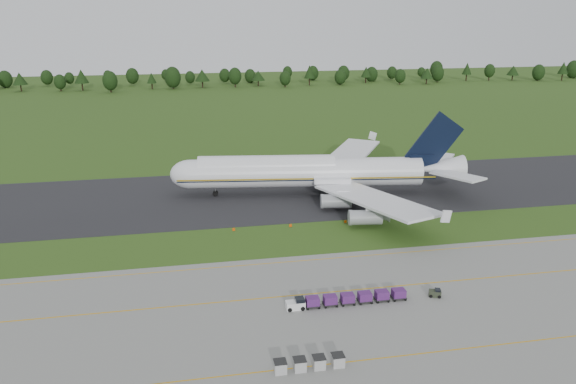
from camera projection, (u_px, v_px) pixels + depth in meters
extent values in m
plane|color=#2B4A16|center=(298.00, 239.00, 107.52)|extent=(600.00, 600.00, 0.00)
cube|color=slate|center=(349.00, 334.00, 75.74)|extent=(300.00, 52.00, 0.06)
cube|color=black|center=(275.00, 194.00, 133.67)|extent=(300.00, 40.00, 0.08)
cube|color=#C88D0B|center=(327.00, 292.00, 86.94)|extent=(300.00, 0.25, 0.01)
cube|color=#C88D0B|center=(363.00, 360.00, 70.12)|extent=(300.00, 0.20, 0.01)
cube|color=#C88D0B|center=(310.00, 260.00, 98.16)|extent=(120.00, 0.20, 0.01)
cylinder|color=black|center=(21.00, 88.00, 299.94)|extent=(0.70, 0.70, 3.61)
cone|color=#1D3613|center=(20.00, 79.00, 298.39)|extent=(7.54, 7.54, 6.43)
cylinder|color=black|center=(61.00, 88.00, 300.37)|extent=(0.70, 0.70, 3.28)
sphere|color=#1D3613|center=(60.00, 82.00, 299.33)|extent=(6.12, 6.12, 6.12)
cylinder|color=black|center=(82.00, 87.00, 303.28)|extent=(0.70, 0.70, 4.03)
cone|color=#1D3613|center=(81.00, 76.00, 301.55)|extent=(7.55, 7.55, 7.17)
cylinder|color=black|center=(111.00, 89.00, 296.17)|extent=(0.70, 0.70, 4.02)
sphere|color=#1D3613|center=(110.00, 81.00, 294.89)|extent=(7.77, 7.77, 7.77)
cylinder|color=black|center=(152.00, 86.00, 309.04)|extent=(0.70, 0.70, 3.24)
cone|color=#1D3613|center=(151.00, 78.00, 307.64)|extent=(5.24, 5.24, 5.75)
cylinder|color=black|center=(173.00, 85.00, 309.32)|extent=(0.70, 0.70, 4.16)
sphere|color=#1D3613|center=(173.00, 77.00, 308.00)|extent=(8.86, 8.86, 8.86)
cylinder|color=black|center=(203.00, 84.00, 314.62)|extent=(0.70, 0.70, 3.65)
cone|color=#1D3613|center=(202.00, 75.00, 313.05)|extent=(8.26, 8.26, 6.49)
cylinder|color=black|center=(235.00, 84.00, 315.97)|extent=(0.70, 0.70, 4.10)
sphere|color=#1D3613|center=(235.00, 76.00, 314.66)|extent=(7.26, 7.26, 7.26)
cylinder|color=black|center=(258.00, 83.00, 321.81)|extent=(0.70, 0.70, 3.11)
cone|color=#1D3613|center=(258.00, 75.00, 320.47)|extent=(7.84, 7.84, 5.54)
cylinder|color=black|center=(285.00, 84.00, 316.34)|extent=(0.70, 0.70, 3.26)
sphere|color=#1D3613|center=(285.00, 78.00, 315.30)|extent=(6.26, 6.26, 6.26)
cylinder|color=black|center=(309.00, 82.00, 323.64)|extent=(0.70, 0.70, 4.16)
cone|color=#1D3613|center=(309.00, 72.00, 321.84)|extent=(6.08, 6.08, 7.40)
cylinder|color=black|center=(340.00, 82.00, 325.40)|extent=(0.70, 0.70, 3.02)
sphere|color=#1D3613|center=(340.00, 77.00, 324.44)|extent=(6.65, 6.65, 6.65)
cylinder|color=black|center=(366.00, 80.00, 334.63)|extent=(0.70, 0.70, 3.46)
cone|color=#1D3613|center=(366.00, 72.00, 333.14)|extent=(5.95, 5.95, 6.16)
cylinder|color=black|center=(400.00, 82.00, 327.34)|extent=(0.70, 0.70, 3.25)
sphere|color=#1D3613|center=(400.00, 76.00, 326.31)|extent=(6.29, 6.29, 6.29)
cylinder|color=black|center=(426.00, 81.00, 329.41)|extent=(0.70, 0.70, 3.36)
cone|color=#1D3613|center=(427.00, 73.00, 327.97)|extent=(7.35, 7.35, 5.97)
cylinder|color=black|center=(437.00, 79.00, 337.83)|extent=(0.70, 0.70, 3.45)
sphere|color=#1D3613|center=(438.00, 73.00, 336.73)|extent=(7.27, 7.27, 7.27)
cylinder|color=black|center=(466.00, 78.00, 343.84)|extent=(0.70, 0.70, 3.98)
cone|color=#1D3613|center=(467.00, 68.00, 342.13)|extent=(5.72, 5.72, 7.08)
cylinder|color=black|center=(489.00, 77.00, 345.58)|extent=(0.70, 0.70, 3.92)
sphere|color=#1D3613|center=(490.00, 71.00, 344.33)|extent=(6.36, 6.36, 6.36)
cylinder|color=black|center=(512.00, 78.00, 346.71)|extent=(0.70, 0.70, 3.24)
cone|color=#1D3613|center=(513.00, 70.00, 345.32)|extent=(7.44, 7.44, 5.76)
cylinder|color=black|center=(538.00, 78.00, 345.01)|extent=(0.70, 0.70, 3.33)
sphere|color=#1D3613|center=(539.00, 72.00, 343.95)|extent=(7.47, 7.47, 7.47)
cylinder|color=black|center=(562.00, 77.00, 345.39)|extent=(0.70, 0.70, 4.11)
cone|color=#1D3613|center=(563.00, 68.00, 343.62)|extent=(6.08, 6.08, 7.30)
cylinder|color=black|center=(573.00, 75.00, 358.75)|extent=(0.70, 0.70, 3.54)
sphere|color=#1D3613|center=(574.00, 69.00, 357.62)|extent=(8.80, 8.80, 8.80)
cylinder|color=white|center=(306.00, 172.00, 131.57)|extent=(54.50, 13.83, 6.71)
cylinder|color=white|center=(267.00, 166.00, 130.62)|extent=(32.12, 9.40, 5.24)
sphere|color=white|center=(190.00, 174.00, 130.23)|extent=(6.71, 6.71, 6.71)
cone|color=white|center=(441.00, 169.00, 133.02)|extent=(11.01, 7.68, 6.38)
cube|color=gold|center=(308.00, 179.00, 128.54)|extent=(59.16, 7.98, 0.33)
cube|color=white|center=(374.00, 199.00, 115.54)|extent=(18.84, 33.03, 0.51)
cube|color=white|center=(348.00, 156.00, 149.37)|extent=(25.32, 31.57, 0.51)
cylinder|color=gray|center=(336.00, 201.00, 121.67)|extent=(6.87, 3.82, 2.98)
cylinder|color=gray|center=(365.00, 217.00, 112.16)|extent=(6.87, 3.82, 2.98)
cylinder|color=gray|center=(324.00, 171.00, 143.99)|extent=(6.87, 3.82, 2.98)
cylinder|color=gray|center=(336.00, 161.00, 153.95)|extent=(6.87, 3.82, 2.98)
cube|color=black|center=(434.00, 143.00, 130.96)|extent=(13.55, 2.31, 14.97)
cube|color=white|center=(457.00, 176.00, 126.37)|extent=(9.67, 13.16, 0.42)
cube|color=white|center=(438.00, 160.00, 139.65)|extent=(11.68, 12.61, 0.42)
cylinder|color=slate|center=(215.00, 192.00, 131.87)|extent=(0.34, 0.34, 2.05)
cylinder|color=black|center=(215.00, 193.00, 132.00)|extent=(1.31, 0.99, 1.21)
cylinder|color=slate|center=(332.00, 195.00, 129.22)|extent=(0.34, 0.34, 2.05)
cylinder|color=black|center=(332.00, 197.00, 129.35)|extent=(1.31, 0.99, 1.21)
cylinder|color=slate|center=(328.00, 185.00, 137.19)|extent=(0.34, 0.34, 2.05)
cylinder|color=black|center=(328.00, 186.00, 137.32)|extent=(1.31, 0.99, 1.21)
cube|color=white|center=(295.00, 305.00, 82.01)|extent=(2.78, 1.50, 1.18)
cylinder|color=black|center=(290.00, 310.00, 81.22)|extent=(0.64, 0.24, 0.64)
cube|color=black|center=(312.00, 305.00, 82.52)|extent=(2.14, 1.60, 0.13)
cube|color=#471C5A|center=(312.00, 301.00, 82.32)|extent=(1.92, 1.50, 1.18)
cylinder|color=black|center=(308.00, 309.00, 81.73)|extent=(0.36, 0.16, 0.36)
cube|color=black|center=(330.00, 303.00, 82.99)|extent=(2.14, 1.60, 0.13)
cube|color=#471C5A|center=(330.00, 299.00, 82.79)|extent=(1.92, 1.50, 1.18)
cylinder|color=black|center=(326.00, 307.00, 82.20)|extent=(0.36, 0.16, 0.36)
cube|color=black|center=(347.00, 302.00, 83.46)|extent=(2.14, 1.60, 0.13)
cube|color=#471C5A|center=(348.00, 298.00, 83.26)|extent=(1.92, 1.50, 1.18)
cylinder|color=black|center=(343.00, 306.00, 82.67)|extent=(0.36, 0.16, 0.36)
cube|color=black|center=(365.00, 300.00, 83.93)|extent=(2.14, 1.60, 0.13)
cube|color=#471C5A|center=(365.00, 296.00, 83.73)|extent=(1.92, 1.50, 1.18)
cylinder|color=black|center=(361.00, 304.00, 83.14)|extent=(0.36, 0.16, 0.36)
cube|color=black|center=(382.00, 298.00, 84.40)|extent=(2.14, 1.60, 0.13)
cube|color=#471C5A|center=(382.00, 294.00, 84.20)|extent=(1.92, 1.50, 1.18)
cylinder|color=black|center=(378.00, 302.00, 83.61)|extent=(0.36, 0.16, 0.36)
cube|color=black|center=(398.00, 297.00, 84.86)|extent=(2.14, 1.60, 0.13)
cube|color=#471C5A|center=(399.00, 293.00, 84.66)|extent=(1.92, 1.50, 1.18)
cylinder|color=black|center=(395.00, 301.00, 84.07)|extent=(0.36, 0.16, 0.36)
cylinder|color=black|center=(295.00, 307.00, 82.09)|extent=(0.64, 0.24, 0.64)
cube|color=#292F21|center=(435.00, 293.00, 85.59)|extent=(2.06, 1.63, 0.99)
cylinder|color=black|center=(432.00, 297.00, 85.05)|extent=(0.50, 0.18, 0.50)
cylinder|color=black|center=(437.00, 293.00, 86.28)|extent=(0.50, 0.18, 0.50)
cube|color=#A8A8A8|center=(280.00, 367.00, 67.62)|extent=(1.46, 1.46, 1.46)
cube|color=black|center=(280.00, 361.00, 67.38)|extent=(1.55, 1.55, 0.07)
cube|color=#A8A8A8|center=(300.00, 365.00, 68.04)|extent=(1.46, 1.46, 1.46)
cube|color=black|center=(300.00, 359.00, 67.80)|extent=(1.55, 1.55, 0.07)
cube|color=#A8A8A8|center=(319.00, 363.00, 68.46)|extent=(1.46, 1.46, 1.46)
cube|color=black|center=(319.00, 357.00, 68.22)|extent=(1.55, 1.55, 0.07)
cube|color=#A8A8A8|center=(338.00, 360.00, 68.88)|extent=(1.46, 1.46, 1.46)
cube|color=black|center=(338.00, 355.00, 68.64)|extent=(1.55, 1.55, 0.07)
cube|color=#DA4806|center=(234.00, 229.00, 111.16)|extent=(0.50, 0.12, 0.60)
cube|color=black|center=(234.00, 231.00, 111.24)|extent=(0.30, 0.30, 0.04)
cube|color=#DA4806|center=(291.00, 226.00, 113.17)|extent=(0.50, 0.12, 0.60)
cube|color=black|center=(291.00, 227.00, 113.25)|extent=(0.30, 0.30, 0.04)
cube|color=#DA4806|center=(345.00, 222.00, 115.18)|extent=(0.50, 0.12, 0.60)
cube|color=black|center=(345.00, 223.00, 115.27)|extent=(0.30, 0.30, 0.04)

